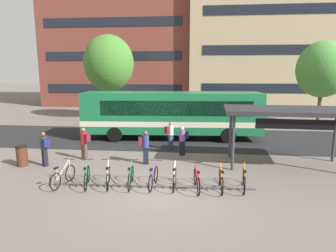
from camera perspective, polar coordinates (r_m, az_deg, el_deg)
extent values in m
plane|color=#6B605B|center=(11.66, -1.28, -12.71)|extent=(200.00, 200.00, 0.00)
cube|color=#232326|center=(20.44, 1.91, -2.43)|extent=(80.00, 7.20, 0.01)
cube|color=#196B3D|center=(20.14, 0.73, 2.72)|extent=(12.12, 3.20, 2.70)
cube|color=beige|center=(20.24, 0.73, 0.89)|extent=(12.14, 3.22, 0.36)
cube|color=black|center=(20.92, -14.43, 5.79)|extent=(1.12, 2.35, 0.40)
cube|color=black|center=(21.17, -15.70, 3.44)|extent=(0.20, 2.19, 1.40)
cube|color=black|center=(18.84, 1.52, 3.41)|extent=(9.83, 0.60, 0.97)
cube|color=black|center=(21.32, 1.66, 4.25)|extent=(9.83, 0.60, 0.97)
cylinder|color=black|center=(19.72, -10.26, -1.61)|extent=(1.01, 0.35, 1.00)
cylinder|color=black|center=(21.93, -8.93, -0.33)|extent=(1.01, 0.35, 1.00)
cylinder|color=black|center=(19.47, 11.62, -1.82)|extent=(1.01, 0.35, 1.00)
cylinder|color=black|center=(21.70, 10.69, -0.51)|extent=(1.01, 0.35, 1.00)
cube|color=#47474C|center=(12.09, -2.99, -11.71)|extent=(8.18, 0.36, 0.06)
cylinder|color=#47474C|center=(12.90, -19.48, -9.34)|extent=(0.04, 0.04, 0.70)
cylinder|color=#47474C|center=(12.57, -15.62, -9.63)|extent=(0.04, 0.04, 0.70)
cylinder|color=#47474C|center=(12.31, -11.56, -9.90)|extent=(0.04, 0.04, 0.70)
cylinder|color=#47474C|center=(12.11, -7.35, -10.12)|extent=(0.04, 0.04, 0.70)
cylinder|color=#47474C|center=(11.97, -3.01, -10.29)|extent=(0.04, 0.04, 0.70)
cylinder|color=#47474C|center=(11.90, 1.42, -10.41)|extent=(0.04, 0.04, 0.70)
cylinder|color=#47474C|center=(11.90, 5.87, -10.46)|extent=(0.04, 0.04, 0.70)
cylinder|color=#47474C|center=(11.97, 10.29, -10.46)|extent=(0.04, 0.04, 0.70)
cylinder|color=#47474C|center=(12.10, 14.64, -10.39)|extent=(0.04, 0.04, 0.70)
torus|color=black|center=(13.29, -18.46, -8.67)|extent=(0.15, 0.70, 0.70)
torus|color=black|center=(12.50, -21.00, -10.07)|extent=(0.15, 0.70, 0.70)
cube|color=#B7BABF|center=(12.81, -19.73, -8.00)|extent=(0.17, 0.91, 0.58)
cylinder|color=#B7BABF|center=(12.49, -20.82, -8.79)|extent=(0.03, 0.03, 0.55)
cube|color=black|center=(12.41, -20.90, -7.64)|extent=(0.13, 0.23, 0.05)
cylinder|color=#B7BABF|center=(13.18, -18.59, -7.41)|extent=(0.04, 0.04, 0.65)
cylinder|color=black|center=(13.09, -18.67, -6.10)|extent=(0.52, 0.10, 0.03)
torus|color=black|center=(13.03, -15.23, -8.88)|extent=(0.22, 0.69, 0.70)
torus|color=black|center=(12.08, -15.77, -10.48)|extent=(0.22, 0.69, 0.70)
cube|color=#1E7F38|center=(12.47, -15.55, -8.26)|extent=(0.26, 0.90, 0.58)
cylinder|color=#1E7F38|center=(12.08, -15.77, -9.14)|extent=(0.04, 0.04, 0.55)
cube|color=black|center=(12.00, -15.84, -7.95)|extent=(0.15, 0.24, 0.05)
cylinder|color=#1E7F38|center=(12.91, -15.31, -7.60)|extent=(0.04, 0.04, 0.65)
cylinder|color=black|center=(12.82, -15.37, -6.26)|extent=(0.51, 0.16, 0.03)
torus|color=black|center=(12.85, -11.39, -8.99)|extent=(0.21, 0.69, 0.70)
torus|color=black|center=(11.90, -11.67, -10.63)|extent=(0.21, 0.69, 0.70)
cube|color=silver|center=(12.29, -11.58, -8.37)|extent=(0.25, 0.90, 0.58)
cylinder|color=silver|center=(11.90, -11.69, -9.27)|extent=(0.04, 0.04, 0.55)
cube|color=black|center=(11.81, -11.74, -8.06)|extent=(0.15, 0.24, 0.05)
cylinder|color=silver|center=(12.73, -11.45, -7.68)|extent=(0.04, 0.04, 0.65)
cylinder|color=black|center=(12.64, -11.50, -6.33)|extent=(0.51, 0.15, 0.03)
torus|color=black|center=(12.64, -6.97, -9.18)|extent=(0.12, 0.70, 0.70)
torus|color=black|center=(11.70, -7.55, -10.87)|extent=(0.12, 0.70, 0.70)
cube|color=#1E7F38|center=(12.08, -7.27, -8.57)|extent=(0.13, 0.92, 0.58)
cylinder|color=#1E7F38|center=(11.69, -7.52, -9.49)|extent=(0.03, 0.03, 0.55)
cube|color=black|center=(11.61, -7.55, -8.26)|extent=(0.12, 0.23, 0.05)
cylinder|color=#1E7F38|center=(12.52, -7.01, -7.86)|extent=(0.04, 0.04, 0.65)
cylinder|color=black|center=(12.43, -7.04, -6.49)|extent=(0.52, 0.08, 0.03)
torus|color=black|center=(12.49, -2.37, -9.36)|extent=(0.09, 0.71, 0.70)
torus|color=black|center=(11.56, -3.41, -11.06)|extent=(0.09, 0.71, 0.70)
cube|color=#702893|center=(11.93, -2.86, -8.73)|extent=(0.09, 0.92, 0.58)
cylinder|color=#702893|center=(11.56, -3.31, -9.66)|extent=(0.03, 0.03, 0.55)
cube|color=black|center=(11.47, -3.33, -8.42)|extent=(0.11, 0.23, 0.05)
cylinder|color=#702893|center=(12.37, -2.40, -8.03)|extent=(0.03, 0.03, 0.65)
cylinder|color=black|center=(12.27, -2.41, -6.64)|extent=(0.52, 0.06, 0.03)
torus|color=black|center=(12.48, 1.42, -9.37)|extent=(0.06, 0.70, 0.70)
torus|color=black|center=(11.53, 1.12, -11.10)|extent=(0.06, 0.70, 0.70)
cube|color=silver|center=(11.92, 1.29, -8.75)|extent=(0.05, 0.92, 0.58)
cylinder|color=silver|center=(11.53, 1.15, -9.70)|extent=(0.03, 0.03, 0.55)
cube|color=black|center=(11.44, 1.16, -8.46)|extent=(0.10, 0.22, 0.05)
cylinder|color=silver|center=(12.36, 1.42, -8.03)|extent=(0.03, 0.03, 0.65)
cylinder|color=black|center=(12.26, 1.43, -6.64)|extent=(0.52, 0.04, 0.03)
torus|color=black|center=(12.26, 5.30, -9.80)|extent=(0.14, 0.70, 0.70)
torus|color=black|center=(11.31, 5.94, -11.59)|extent=(0.14, 0.70, 0.70)
cube|color=red|center=(11.69, 5.62, -9.19)|extent=(0.15, 0.92, 0.58)
cylinder|color=red|center=(11.31, 5.89, -10.16)|extent=(0.03, 0.03, 0.55)
cube|color=black|center=(11.22, 5.92, -8.90)|extent=(0.13, 0.23, 0.05)
cylinder|color=red|center=(12.13, 5.34, -8.44)|extent=(0.04, 0.04, 0.65)
cylinder|color=black|center=(12.03, 5.36, -7.03)|extent=(0.52, 0.10, 0.03)
torus|color=black|center=(12.40, 10.08, -9.67)|extent=(0.05, 0.70, 0.70)
torus|color=black|center=(11.45, 10.48, -11.44)|extent=(0.05, 0.70, 0.70)
cube|color=orange|center=(11.84, 10.31, -9.07)|extent=(0.04, 0.92, 0.58)
cylinder|color=orange|center=(11.45, 10.48, -10.02)|extent=(0.03, 0.03, 0.55)
cube|color=black|center=(11.36, 10.53, -8.78)|extent=(0.10, 0.22, 0.05)
cylinder|color=orange|center=(12.28, 10.14, -8.33)|extent=(0.03, 0.03, 0.65)
cylinder|color=black|center=(12.18, 10.19, -6.93)|extent=(0.52, 0.03, 0.03)
torus|color=black|center=(12.65, 14.46, -9.45)|extent=(0.12, 0.70, 0.70)
torus|color=black|center=(11.69, 14.64, -11.14)|extent=(0.12, 0.70, 0.70)
cube|color=orange|center=(12.08, 14.61, -8.83)|extent=(0.14, 0.92, 0.58)
cylinder|color=orange|center=(11.69, 14.68, -9.76)|extent=(0.03, 0.03, 0.55)
cube|color=black|center=(11.60, 14.74, -8.53)|extent=(0.12, 0.23, 0.05)
cylinder|color=orange|center=(12.53, 14.53, -8.13)|extent=(0.04, 0.04, 0.65)
cylinder|color=black|center=(12.43, 14.60, -6.76)|extent=(0.52, 0.09, 0.03)
cylinder|color=#38383D|center=(14.06, 12.53, -3.19)|extent=(0.15, 0.15, 2.65)
cylinder|color=#38383D|center=(16.16, 12.02, -1.38)|extent=(0.15, 0.15, 2.65)
cylinder|color=#38383D|center=(17.31, 29.64, -1.76)|extent=(0.15, 0.15, 2.65)
cube|color=#28282D|center=(15.27, 22.35, 2.79)|extent=(6.18, 3.23, 0.20)
cube|color=black|center=(14.16, 23.38, 0.31)|extent=(3.36, 0.24, 0.44)
cube|color=#47382D|center=(16.21, -15.94, -4.80)|extent=(0.32, 0.28, 0.84)
cylinder|color=maroon|center=(16.04, -16.07, -2.24)|extent=(0.44, 0.44, 0.64)
sphere|color=#936B4C|center=(15.95, -16.15, -0.73)|extent=(0.22, 0.22, 0.22)
cube|color=maroon|center=(15.86, -15.40, -2.23)|extent=(0.27, 0.33, 0.40)
cube|color=black|center=(14.86, -4.33, -5.80)|extent=(0.30, 0.25, 0.85)
cylinder|color=navy|center=(14.67, -4.37, -3.00)|extent=(0.41, 0.41, 0.64)
sphere|color=brown|center=(14.57, -4.39, -1.36)|extent=(0.22, 0.22, 0.22)
cube|color=maroon|center=(14.65, -5.39, -2.91)|extent=(0.24, 0.31, 0.40)
cube|color=#2D3851|center=(17.58, 0.50, -3.14)|extent=(0.33, 0.32, 0.88)
cylinder|color=beige|center=(17.42, 0.51, -0.82)|extent=(0.48, 0.48, 0.58)
sphere|color=#936B4C|center=(17.34, 0.51, 0.48)|extent=(0.22, 0.22, 0.22)
cube|color=maroon|center=(17.27, -0.21, -0.82)|extent=(0.32, 0.33, 0.40)
cube|color=black|center=(16.37, 2.75, -4.29)|extent=(0.33, 0.32, 0.82)
cylinder|color=#7F4C93|center=(16.20, 2.78, -1.89)|extent=(0.48, 0.48, 0.58)
sphere|color=beige|center=(16.12, 2.79, -0.50)|extent=(0.22, 0.22, 0.22)
cube|color=navy|center=(16.36, 3.48, -1.67)|extent=(0.32, 0.33, 0.40)
cube|color=black|center=(15.72, -22.79, -5.67)|extent=(0.33, 0.32, 0.87)
cylinder|color=#333338|center=(15.54, -22.99, -3.00)|extent=(0.48, 0.48, 0.63)
sphere|color=brown|center=(15.45, -23.10, -1.47)|extent=(0.22, 0.22, 0.22)
cube|color=navy|center=(15.30, -22.60, -3.06)|extent=(0.31, 0.33, 0.40)
cylinder|color=#4C2819|center=(16.21, -26.49, -5.33)|extent=(0.52, 0.52, 0.95)
cylinder|color=black|center=(16.09, -26.64, -3.57)|extent=(0.55, 0.55, 0.08)
cylinder|color=brown|center=(28.80, 27.27, 2.96)|extent=(0.32, 0.32, 2.74)
ellipsoid|color=#4C8E3D|center=(28.62, 27.85, 9.73)|extent=(4.32, 4.32, 4.79)
cylinder|color=brown|center=(29.42, -11.14, 4.41)|extent=(0.32, 0.32, 3.07)
ellipsoid|color=#427A2D|center=(29.27, -11.41, 11.86)|extent=(4.76, 4.76, 5.37)
cube|color=brown|center=(44.66, -8.44, 17.57)|extent=(19.72, 12.86, 20.22)
cube|color=black|center=(38.15, -10.51, 7.15)|extent=(17.35, 0.06, 1.10)
cube|color=black|center=(38.13, -10.72, 13.22)|extent=(17.35, 0.06, 1.10)
cube|color=black|center=(38.54, -10.94, 19.24)|extent=(17.35, 0.06, 1.10)
cube|color=tan|center=(44.11, 21.49, 15.33)|extent=(24.82, 13.67, 17.57)
cube|color=black|center=(37.37, 23.64, 6.69)|extent=(21.84, 0.06, 1.10)
cube|color=black|center=(37.40, 24.16, 13.41)|extent=(21.84, 0.06, 1.10)
cube|color=black|center=(37.93, 24.69, 20.03)|extent=(21.84, 0.06, 1.10)
cube|color=gray|center=(51.45, 7.37, 12.70)|extent=(19.71, 12.46, 13.13)
cube|color=black|center=(45.20, 7.45, 8.00)|extent=(17.34, 0.06, 1.10)
cube|color=black|center=(45.22, 7.59, 13.55)|extent=(17.34, 0.06, 1.10)
cube|color=black|center=(45.66, 7.73, 19.04)|extent=(17.34, 0.06, 1.10)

